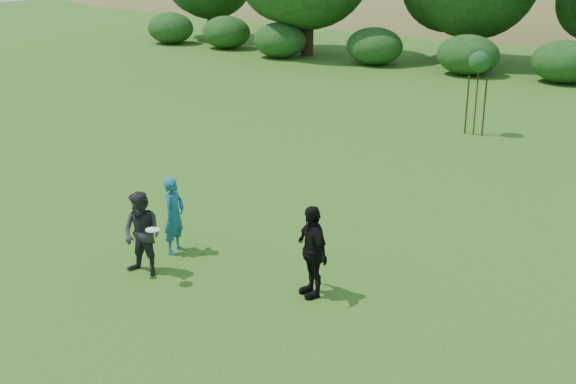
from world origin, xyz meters
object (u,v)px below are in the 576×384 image
Objects in this scene: player_teal at (174,215)px; sapling at (479,64)px; player_grey at (142,234)px; player_black at (312,251)px.

sapling reaches higher than player_teal.
sapling is (2.35, 14.14, 1.56)m from player_grey.
player_black is (3.46, -0.24, 0.06)m from player_teal.
player_black is at bearing 11.68° from player_grey.
player_grey is at bearing -129.49° from player_black.
player_grey reaches higher than player_teal.
player_black is at bearing -102.59° from player_teal.
player_black reaches higher than player_grey.
player_black is at bearing -85.82° from sapling.
player_grey is 0.60× the size of sapling.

